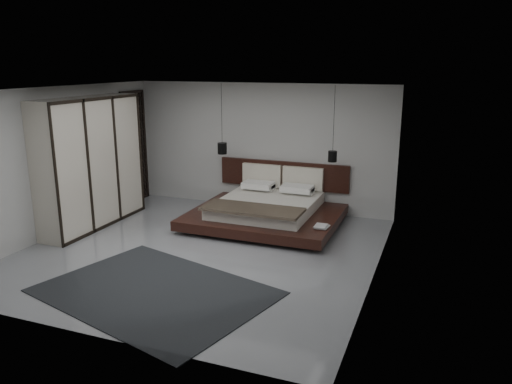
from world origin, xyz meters
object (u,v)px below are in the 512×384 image
at_px(pendant_left, 222,148).
at_px(wardrobe, 91,163).
at_px(lattice_screen, 135,147).
at_px(pendant_right, 332,156).
at_px(rug, 155,292).
at_px(bed, 267,209).

bearing_deg(pendant_left, wardrobe, -138.05).
xyz_separation_m(lattice_screen, pendant_right, (4.72, -0.07, 0.11)).
bearing_deg(rug, pendant_left, 100.80).
relative_size(pendant_left, wardrobe, 0.57).
bearing_deg(pendant_right, lattice_screen, 179.20).
distance_m(lattice_screen, rug, 5.32).
distance_m(pendant_left, pendant_right, 2.43).
height_order(pendant_left, wardrobe, pendant_left).
relative_size(pendant_right, rug, 0.47).
distance_m(lattice_screen, pendant_right, 4.72).
xyz_separation_m(pendant_left, wardrobe, (-2.04, -1.83, -0.13)).
relative_size(bed, pendant_right, 1.96).
xyz_separation_m(lattice_screen, rug, (3.07, -4.15, -1.29)).
bearing_deg(lattice_screen, pendant_right, -0.80).
height_order(pendant_right, wardrobe, pendant_right).
height_order(pendant_left, pendant_right, same).
bearing_deg(bed, lattice_screen, 171.11).
height_order(lattice_screen, wardrobe, lattice_screen).
bearing_deg(pendant_left, bed, -21.67).
relative_size(wardrobe, rug, 0.82).
xyz_separation_m(bed, pendant_left, (-1.22, 0.48, 1.12)).
height_order(pendant_left, rug, pendant_left).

